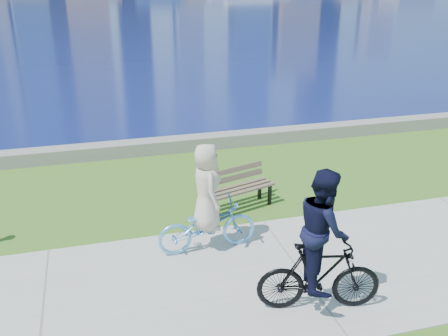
% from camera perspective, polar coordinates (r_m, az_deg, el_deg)
% --- Properties ---
extents(ground, '(320.00, 320.00, 0.00)m').
position_cam_1_polar(ground, '(8.43, 8.61, -11.61)').
color(ground, '#36631A').
rests_on(ground, ground).
extents(concrete_path, '(80.00, 3.50, 0.02)m').
position_cam_1_polar(concrete_path, '(8.43, 8.61, -11.55)').
color(concrete_path, '#A6A7A1').
rests_on(concrete_path, ground).
extents(seawall, '(90.00, 0.50, 0.35)m').
position_cam_1_polar(seawall, '(13.66, -1.69, 3.06)').
color(seawall, slate).
rests_on(seawall, ground).
extents(park_bench, '(1.66, 0.98, 0.81)m').
position_cam_1_polar(park_bench, '(10.13, 1.31, -2.03)').
color(park_bench, black).
rests_on(park_bench, ground).
extents(cyclist_woman, '(0.69, 1.77, 1.95)m').
position_cam_1_polar(cyclist_woman, '(8.55, -1.98, -5.04)').
color(cyclist_woman, '#62B2EE').
rests_on(cyclist_woman, ground).
extents(cyclist_man, '(0.90, 1.84, 2.18)m').
position_cam_1_polar(cyclist_man, '(7.16, 11.03, -9.56)').
color(cyclist_man, black).
rests_on(cyclist_man, ground).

